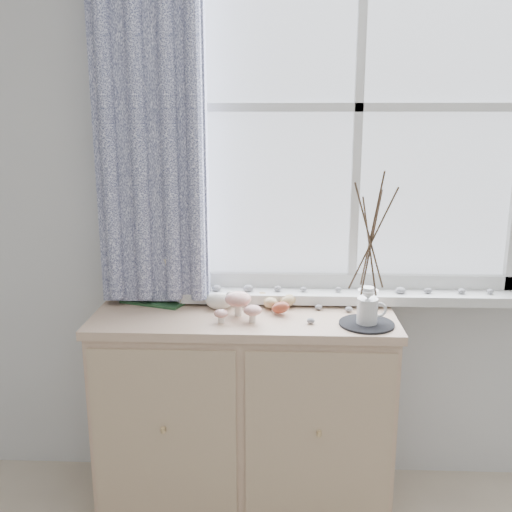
% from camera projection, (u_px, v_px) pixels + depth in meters
% --- Properties ---
extents(room_shell, '(4.04, 4.04, 2.62)m').
position_uv_depth(room_shell, '(304.00, 61.00, 0.50)').
color(room_shell, silver).
rests_on(room_shell, ground).
extents(sideboard, '(1.20, 0.45, 0.85)m').
position_uv_depth(sideboard, '(244.00, 411.00, 2.36)').
color(sideboard, tan).
rests_on(sideboard, ground).
extents(botanical_book, '(0.33, 0.22, 0.22)m').
position_uv_depth(botanical_book, '(150.00, 281.00, 2.34)').
color(botanical_book, '#214526').
rests_on(botanical_book, sideboard).
extents(toadstool_cluster, '(0.18, 0.16, 0.10)m').
position_uv_depth(toadstool_cluster, '(240.00, 304.00, 2.21)').
color(toadstool_cluster, white).
rests_on(toadstool_cluster, sideboard).
extents(wooden_eggs, '(0.17, 0.18, 0.07)m').
position_uv_depth(wooden_eggs, '(275.00, 302.00, 2.32)').
color(wooden_eggs, tan).
rests_on(wooden_eggs, sideboard).
extents(songbird_figurine, '(0.15, 0.07, 0.08)m').
position_uv_depth(songbird_figurine, '(219.00, 300.00, 2.31)').
color(songbird_figurine, white).
rests_on(songbird_figurine, sideboard).
extents(crocheted_doily, '(0.21, 0.21, 0.01)m').
position_uv_depth(crocheted_doily, '(367.00, 324.00, 2.15)').
color(crocheted_doily, black).
rests_on(crocheted_doily, sideboard).
extents(twig_pitcher, '(0.21, 0.21, 0.59)m').
position_uv_depth(twig_pitcher, '(371.00, 236.00, 2.07)').
color(twig_pitcher, silver).
rests_on(twig_pitcher, crocheted_doily).
extents(sideboard_pebbles, '(0.33, 0.23, 0.02)m').
position_uv_depth(sideboard_pebbles, '(327.00, 312.00, 2.26)').
color(sideboard_pebbles, gray).
rests_on(sideboard_pebbles, sideboard).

